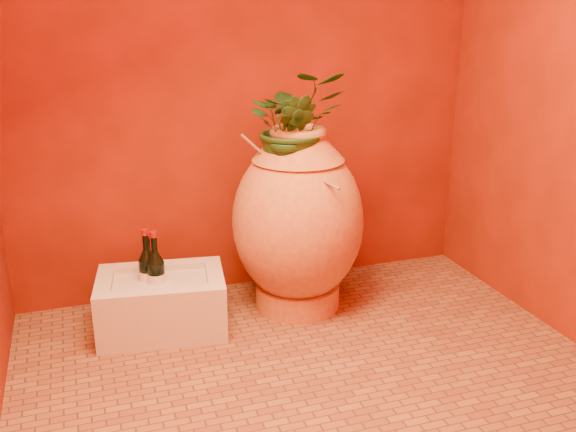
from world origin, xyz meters
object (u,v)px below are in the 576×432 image
object	(u,v)px
amphora	(298,221)
stone_basin	(162,304)
wine_bottle_c	(156,276)
wine_bottle_b	(148,274)
wine_bottle_a	(150,273)
wall_tap	(304,127)

from	to	relation	value
amphora	stone_basin	distance (m)	0.78
wine_bottle_c	wine_bottle_b	bearing A→B (deg)	127.28
wine_bottle_a	wall_tap	distance (m)	1.10
amphora	wall_tap	distance (m)	0.52
stone_basin	wall_tap	world-z (taller)	wall_tap
amphora	wine_bottle_a	world-z (taller)	amphora
wine_bottle_b	wall_tap	size ratio (longest dim) A/B	2.31
amphora	wine_bottle_c	bearing A→B (deg)	-177.90
wine_bottle_a	wall_tap	world-z (taller)	wall_tap
stone_basin	wine_bottle_c	world-z (taller)	wine_bottle_c
amphora	stone_basin	world-z (taller)	amphora
wine_bottle_a	wine_bottle_c	xyz separation A→B (m)	(0.02, -0.08, 0.01)
stone_basin	wine_bottle_b	world-z (taller)	wine_bottle_b
wine_bottle_b	wine_bottle_c	bearing A→B (deg)	-52.72
stone_basin	wine_bottle_c	bearing A→B (deg)	160.91
stone_basin	wine_bottle_b	distance (m)	0.16
wine_bottle_a	wine_bottle_c	size ratio (longest dim) A/B	0.92
amphora	stone_basin	xyz separation A→B (m)	(-0.70, -0.03, -0.34)
wine_bottle_a	wall_tap	bearing A→B (deg)	15.00
wall_tap	amphora	bearing A→B (deg)	-114.74
wine_bottle_b	wine_bottle_c	distance (m)	0.06
stone_basin	wall_tap	bearing A→B (deg)	20.68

